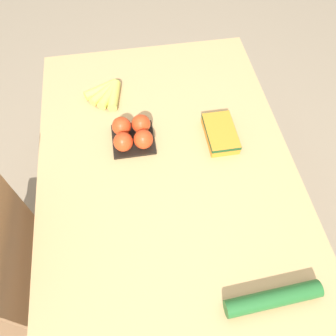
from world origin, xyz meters
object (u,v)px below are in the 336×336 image
Objects in this scene: banana_bunch at (108,92)px; carrot_bag at (221,133)px; tomato_pack at (132,134)px; cucumber_near at (273,299)px; chair at (1,275)px.

banana_bunch is 0.49m from carrot_bag.
tomato_pack reaches higher than carrot_bag.
banana_bunch is at bearing 24.95° from cucumber_near.
carrot_bag is at bearing -124.91° from banana_bunch.
chair is at bearing 109.82° from carrot_bag.
cucumber_near is (-0.59, -0.00, -0.00)m from carrot_bag.
tomato_pack reaches higher than cucumber_near.
carrot_bag is at bearing -96.42° from tomato_pack.
chair is 0.80m from banana_bunch.
banana_bunch is 0.96m from cucumber_near.
chair is 0.71m from tomato_pack.
cucumber_near is (-0.62, -0.32, -0.02)m from tomato_pack.
chair is 5.51× the size of carrot_bag.
carrot_bag is (-0.04, -0.32, -0.01)m from tomato_pack.
tomato_pack reaches higher than banana_bunch.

